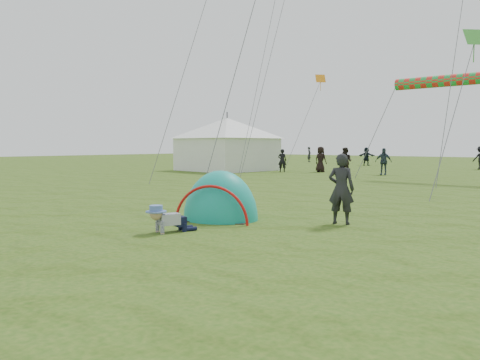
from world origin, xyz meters
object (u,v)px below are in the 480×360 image
Objects in this scene: crawling_toddler at (166,218)px; popup_tent at (221,219)px; standing_adult at (341,189)px; event_marquee at (227,142)px.

popup_tent is at bearing 118.16° from crawling_toddler.
popup_tent is 1.48× the size of standing_adult.
popup_tent is 3.12m from standing_adult.
standing_adult reaches higher than crawling_toddler.
event_marquee is at bearing -57.82° from standing_adult.
standing_adult is at bearing 75.08° from crawling_toddler.
event_marquee reaches higher than crawling_toddler.
crawling_toddler is 0.48× the size of standing_adult.
standing_adult is (2.40, 3.41, 0.54)m from crawling_toddler.
standing_adult is at bearing -36.50° from event_marquee.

